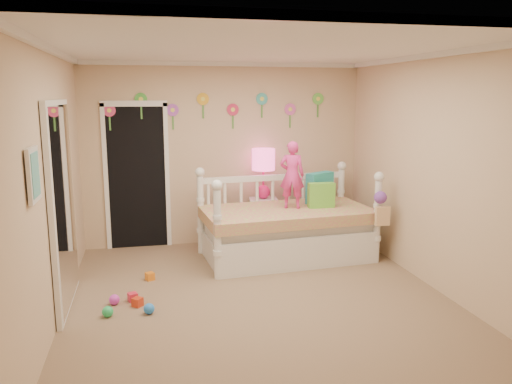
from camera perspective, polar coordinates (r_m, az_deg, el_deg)
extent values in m
cube|color=#7F684C|center=(5.57, 0.33, -11.87)|extent=(4.00, 4.50, 0.01)
cube|color=white|center=(5.16, 0.36, 15.85)|extent=(4.00, 4.50, 0.01)
cube|color=tan|center=(7.40, -3.52, 4.22)|extent=(4.00, 0.01, 2.60)
cube|color=tan|center=(5.15, -21.90, 0.56)|extent=(0.01, 4.50, 2.60)
cube|color=tan|center=(5.97, 19.43, 2.04)|extent=(0.01, 4.50, 2.60)
cube|color=teal|center=(7.09, 7.13, 0.47)|extent=(0.44, 0.34, 0.42)
cube|color=#68BF3A|center=(6.81, 7.31, -0.36)|extent=(0.35, 0.14, 0.33)
imported|color=#EE3692|center=(6.69, 4.05, 1.92)|extent=(0.38, 0.31, 0.89)
cube|color=white|center=(7.46, 0.81, -3.25)|extent=(0.44, 0.36, 0.67)
sphere|color=#E71E6D|center=(7.36, 0.82, 0.02)|extent=(0.20, 0.20, 0.20)
cylinder|color=#E71E6D|center=(7.33, 0.83, 1.62)|extent=(0.03, 0.03, 0.42)
cylinder|color=#FF4C9A|center=(7.29, 0.83, 3.66)|extent=(0.33, 0.33, 0.31)
cube|color=black|center=(7.33, -13.18, 1.80)|extent=(0.90, 0.04, 2.07)
cube|color=white|center=(5.48, -20.81, -1.45)|extent=(0.07, 1.30, 2.10)
cube|color=white|center=(4.23, -23.66, 1.79)|extent=(0.05, 0.34, 0.42)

